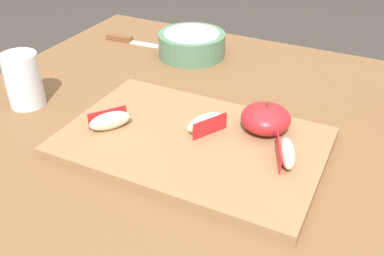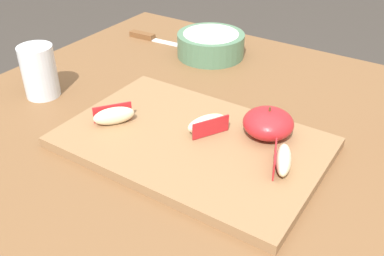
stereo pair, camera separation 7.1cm
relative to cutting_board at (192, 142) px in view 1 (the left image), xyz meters
The scene contains 9 objects.
dining_table 0.15m from the cutting_board, 38.33° to the left, with size 1.17×0.91×0.77m.
cutting_board is the anchor object (origin of this frame).
apple_half_skin_up 0.13m from the cutting_board, 37.54° to the left, with size 0.08×0.08×0.05m.
apple_wedge_near_knife 0.04m from the cutting_board, 69.71° to the left, with size 0.06×0.07×0.03m.
apple_wedge_middle 0.15m from the cutting_board, 165.69° to the right, with size 0.06×0.07×0.03m.
apple_wedge_back 0.16m from the cutting_board, ahead, with size 0.05×0.08×0.03m.
paring_knife 0.50m from the cutting_board, 136.81° to the left, with size 0.16×0.03×0.01m.
ceramic_fruit_bowl 0.38m from the cutting_board, 116.42° to the left, with size 0.16×0.16×0.06m.
drinking_glass_water 0.36m from the cutting_board, behind, with size 0.07×0.07×0.10m.
Camera 1 is at (0.19, -0.60, 1.19)m, focal length 40.72 mm.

